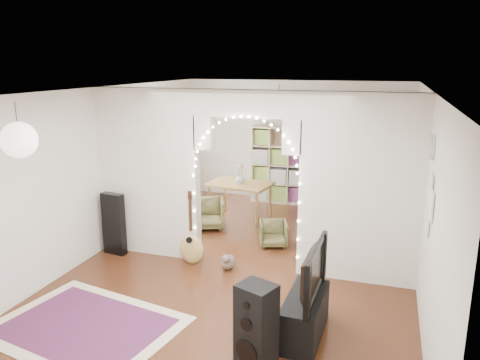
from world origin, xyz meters
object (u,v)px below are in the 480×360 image
(floor_speaker, at_px, (256,327))
(bookcase, at_px, (289,165))
(dining_chair_left, at_px, (208,214))
(dining_chair_right, at_px, (273,234))
(media_console, at_px, (305,316))
(dining_table, at_px, (240,187))
(acoustic_guitar, at_px, (191,237))

(floor_speaker, xyz_separation_m, bookcase, (-0.91, 5.92, 0.40))
(bookcase, bearing_deg, floor_speaker, -84.62)
(dining_chair_left, relative_size, dining_chair_right, 1.30)
(media_console, bearing_deg, dining_table, 119.73)
(dining_chair_right, bearing_deg, floor_speaker, -98.01)
(bookcase, bearing_deg, media_console, -79.46)
(dining_table, bearing_deg, dining_chair_right, -40.41)
(dining_table, distance_m, dining_chair_right, 1.57)
(floor_speaker, xyz_separation_m, dining_chair_left, (-2.03, 3.78, -0.18))
(acoustic_guitar, bearing_deg, floor_speaker, -61.52)
(bookcase, xyz_separation_m, dining_chair_left, (-1.12, -2.13, -0.58))
(dining_chair_right, bearing_deg, dining_table, 111.56)
(bookcase, xyz_separation_m, dining_chair_right, (0.28, -2.62, -0.64))
(floor_speaker, xyz_separation_m, media_console, (0.38, 0.73, -0.21))
(floor_speaker, bearing_deg, dining_chair_left, 140.08)
(acoustic_guitar, bearing_deg, dining_table, 79.25)
(dining_chair_left, xyz_separation_m, dining_chair_right, (1.41, -0.49, -0.06))
(floor_speaker, distance_m, dining_table, 4.73)
(acoustic_guitar, distance_m, dining_table, 2.29)
(media_console, height_order, dining_chair_right, media_console)
(acoustic_guitar, height_order, floor_speaker, acoustic_guitar)
(media_console, distance_m, dining_chair_right, 2.76)
(floor_speaker, xyz_separation_m, dining_table, (-1.60, 4.44, 0.22))
(floor_speaker, bearing_deg, bookcase, 120.58)
(acoustic_guitar, distance_m, bookcase, 3.85)
(acoustic_guitar, xyz_separation_m, dining_table, (0.07, 2.28, 0.24))
(dining_table, distance_m, dining_chair_left, 0.88)
(dining_table, bearing_deg, acoustic_guitar, -82.42)
(media_console, height_order, bookcase, bookcase)
(acoustic_guitar, distance_m, media_console, 2.51)
(acoustic_guitar, bearing_deg, bookcase, 69.54)
(bookcase, bearing_deg, dining_chair_left, -121.14)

